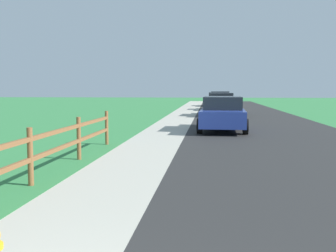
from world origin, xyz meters
TOP-DOWN VIEW (x-y plane):
  - ground_plane at (0.00, 25.00)m, footprint 120.00×120.00m
  - road_asphalt at (3.50, 27.00)m, footprint 7.00×66.00m
  - curb_concrete at (-3.00, 27.00)m, footprint 6.00×66.00m
  - grass_verge at (-4.50, 27.00)m, footprint 5.00×66.00m
  - rail_fence at (-2.46, 5.79)m, footprint 0.11×11.77m
  - parked_suv_blue at (1.55, 16.80)m, footprint 2.23×5.04m
  - parked_car_black at (1.78, 26.97)m, footprint 2.17×4.96m
  - parked_car_silver at (1.89, 34.90)m, footprint 2.13×5.05m
  - parked_car_beige at (1.71, 42.75)m, footprint 2.18×4.67m

SIDE VIEW (x-z plane):
  - ground_plane at x=0.00m, z-range 0.00..0.00m
  - road_asphalt at x=3.50m, z-range 0.00..0.01m
  - curb_concrete at x=-3.00m, z-range 0.00..0.01m
  - grass_verge at x=-4.50m, z-range 0.00..0.01m
  - rail_fence at x=-2.46m, z-range 0.10..1.23m
  - parked_car_beige at x=1.71m, z-range 0.02..1.50m
  - parked_suv_blue at x=1.55m, z-range 0.01..1.54m
  - parked_car_silver at x=1.89m, z-range -0.01..1.63m
  - parked_car_black at x=1.78m, z-range 0.02..1.61m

